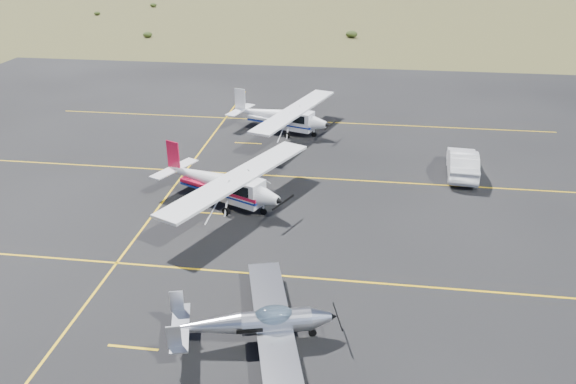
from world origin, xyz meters
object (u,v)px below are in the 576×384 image
(aircraft_cessna, at_px, (222,182))
(aircraft_low_wing, at_px, (257,323))
(aircraft_plain, at_px, (281,116))
(sedan, at_px, (462,163))

(aircraft_cessna, bearing_deg, aircraft_low_wing, -45.40)
(aircraft_plain, relative_size, sedan, 2.30)
(aircraft_low_wing, relative_size, aircraft_plain, 0.74)
(sedan, bearing_deg, aircraft_cessna, 27.63)
(aircraft_low_wing, xyz_separation_m, sedan, (9.97, 17.26, -0.06))
(aircraft_low_wing, relative_size, aircraft_cessna, 0.75)
(aircraft_cessna, distance_m, sedan, 15.26)
(aircraft_cessna, height_order, aircraft_plain, aircraft_cessna)
(aircraft_low_wing, bearing_deg, sedan, 44.75)
(aircraft_plain, bearing_deg, sedan, -9.37)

